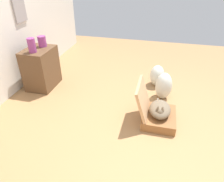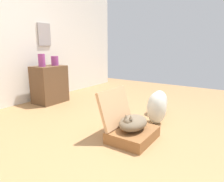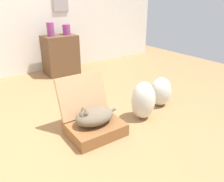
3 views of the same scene
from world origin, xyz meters
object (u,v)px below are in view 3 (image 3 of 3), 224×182
object	(u,v)px
plastic_bag_white	(143,100)
vase_tall	(50,29)
cat	(94,116)
plastic_bag_clear	(161,92)
suitcase_base	(95,128)
vase_short	(66,30)
side_table	(61,55)

from	to	relation	value
plastic_bag_white	vase_tall	world-z (taller)	vase_tall
plastic_bag_white	vase_tall	size ratio (longest dim) A/B	1.98
cat	vase_tall	world-z (taller)	vase_tall
plastic_bag_white	plastic_bag_clear	size ratio (longest dim) A/B	1.18
suitcase_base	plastic_bag_clear	xyz separation A→B (m)	(1.02, 0.09, 0.12)
plastic_bag_clear	plastic_bag_white	bearing A→B (deg)	-163.33
suitcase_base	vase_short	distance (m)	2.22
suitcase_base	plastic_bag_white	world-z (taller)	plastic_bag_white
plastic_bag_white	side_table	world-z (taller)	side_table
plastic_bag_white	suitcase_base	bearing A→B (deg)	177.49
cat	vase_short	distance (m)	2.18
cat	side_table	size ratio (longest dim) A/B	0.71
cat	side_table	xyz separation A→B (m)	(0.52, 2.02, 0.13)
suitcase_base	vase_short	world-z (taller)	vase_short
plastic_bag_white	side_table	bearing A→B (deg)	92.94
side_table	vase_short	bearing A→B (deg)	-7.61
cat	plastic_bag_clear	size ratio (longest dim) A/B	1.30
suitcase_base	plastic_bag_white	size ratio (longest dim) A/B	1.21
vase_short	suitcase_base	bearing A→B (deg)	-107.94
vase_tall	vase_short	world-z (taller)	vase_tall
cat	vase_short	size ratio (longest dim) A/B	2.80
plastic_bag_white	vase_short	bearing A→B (deg)	89.05
suitcase_base	plastic_bag_clear	distance (m)	1.03
vase_tall	side_table	bearing A→B (deg)	3.42
plastic_bag_white	cat	bearing A→B (deg)	177.48
vase_tall	vase_short	bearing A→B (deg)	-2.11
suitcase_base	side_table	bearing A→B (deg)	75.85
cat	plastic_bag_white	size ratio (longest dim) A/B	1.10
suitcase_base	side_table	size ratio (longest dim) A/B	0.78
plastic_bag_white	side_table	size ratio (longest dim) A/B	0.64
plastic_bag_white	side_table	distance (m)	2.05
side_table	vase_short	distance (m)	0.45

